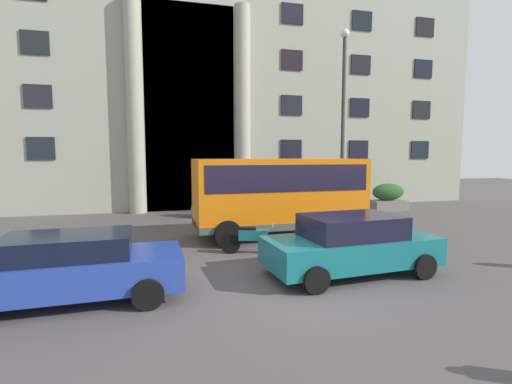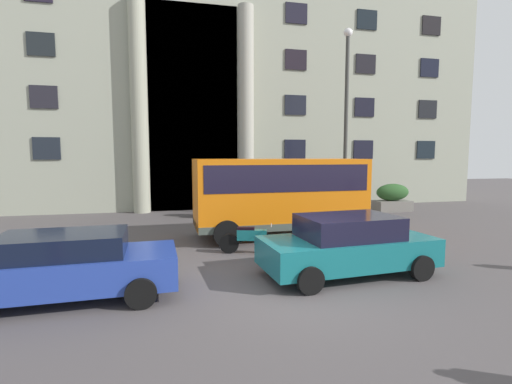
# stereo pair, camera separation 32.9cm
# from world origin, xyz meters

# --- Properties ---
(ground_plane) EXTENTS (80.00, 64.00, 0.12)m
(ground_plane) POSITION_xyz_m (0.00, 0.00, -0.06)
(ground_plane) COLOR #4D4748
(office_building_facade) EXTENTS (32.53, 9.68, 15.20)m
(office_building_facade) POSITION_xyz_m (-0.01, 17.47, 7.60)
(office_building_facade) COLOR #9A9D8A
(office_building_facade) RESTS_ON ground_plane
(orange_minibus) EXTENTS (6.19, 2.62, 2.87)m
(orange_minibus) POSITION_xyz_m (1.19, 5.50, 1.71)
(orange_minibus) COLOR orange
(orange_minibus) RESTS_ON ground_plane
(bus_stop_sign) EXTENTS (0.44, 0.08, 2.40)m
(bus_stop_sign) POSITION_xyz_m (5.78, 7.48, 1.49)
(bus_stop_sign) COLOR #9B9C11
(bus_stop_sign) RESTS_ON ground_plane
(hedge_planter_entrance_right) EXTENTS (1.95, 0.98, 1.48)m
(hedge_planter_entrance_right) POSITION_xyz_m (8.92, 10.17, 0.72)
(hedge_planter_entrance_right) COLOR slate
(hedge_planter_entrance_right) RESTS_ON ground_plane
(hedge_planter_west) EXTENTS (2.12, 0.93, 1.50)m
(hedge_planter_west) POSITION_xyz_m (2.90, 10.54, 0.73)
(hedge_planter_west) COLOR #66685B
(hedge_planter_west) RESTS_ON ground_plane
(hedge_planter_east) EXTENTS (1.43, 0.76, 1.30)m
(hedge_planter_east) POSITION_xyz_m (-0.89, 10.60, 0.63)
(hedge_planter_east) COLOR gray
(hedge_planter_east) RESTS_ON ground_plane
(parked_estate_mid) EXTENTS (4.48, 2.31, 1.51)m
(parked_estate_mid) POSITION_xyz_m (1.58, 0.88, 0.77)
(parked_estate_mid) COLOR #15666D
(parked_estate_mid) RESTS_ON ground_plane
(parked_coupe_end) EXTENTS (4.59, 2.04, 1.41)m
(parked_coupe_end) POSITION_xyz_m (-4.92, 0.69, 0.73)
(parked_coupe_end) COLOR #263F9D
(parked_coupe_end) RESTS_ON ground_plane
(scooter_by_planter) EXTENTS (1.96, 0.76, 0.89)m
(scooter_by_planter) POSITION_xyz_m (-0.37, 3.42, 0.46)
(scooter_by_planter) COLOR black
(scooter_by_planter) RESTS_ON ground_plane
(motorcycle_far_end) EXTENTS (1.93, 0.55, 0.89)m
(motorcycle_far_end) POSITION_xyz_m (-5.97, 3.15, 0.45)
(motorcycle_far_end) COLOR black
(motorcycle_far_end) RESTS_ON ground_plane
(lamppost_plaza_centre) EXTENTS (0.40, 0.40, 8.78)m
(lamppost_plaza_centre) POSITION_xyz_m (5.35, 8.67, 5.04)
(lamppost_plaza_centre) COLOR #3A3B39
(lamppost_plaza_centre) RESTS_ON ground_plane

